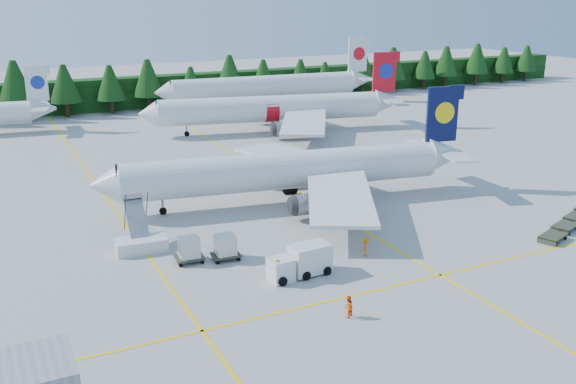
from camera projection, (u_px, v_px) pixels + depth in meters
name	position (u px, v px, depth m)	size (l,w,h in m)	color
ground	(338.00, 261.00, 53.83)	(320.00, 320.00, 0.00)	#A1A19C
taxi_stripe_a	(119.00, 215.00, 65.05)	(0.25, 120.00, 0.01)	yellow
taxi_stripe_b	(294.00, 189.00, 73.49)	(0.25, 120.00, 0.01)	yellow
taxi_stripe_cross	(378.00, 290.00, 48.69)	(80.00, 0.25, 0.01)	yellow
treeline_hedge	(121.00, 93.00, 123.15)	(220.00, 4.00, 6.00)	black
airliner_navy	(278.00, 172.00, 67.64)	(39.95, 32.63, 11.67)	silver
airliner_red	(266.00, 109.00, 102.59)	(41.57, 33.86, 12.23)	silver
airliner_far_right	(259.00, 87.00, 124.75)	(43.91, 7.24, 12.76)	silver
airstairs	(141.00, 240.00, 56.07)	(4.54, 6.16, 3.94)	silver
service_truck	(300.00, 262.00, 50.74)	(5.21, 2.14, 2.47)	white
dolly_train	(571.00, 221.00, 61.87)	(12.51, 6.64, 0.16)	#383C2C
uld_pair	(207.00, 247.00, 53.62)	(5.42, 2.80, 1.81)	#383C2C
crew_a	(278.00, 272.00, 49.47)	(0.73, 0.48, 1.99)	#D96704
crew_b	(348.00, 307.00, 44.38)	(0.79, 0.62, 1.62)	#FB5705
crew_c	(366.00, 247.00, 54.69)	(0.70, 0.47, 1.69)	orange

